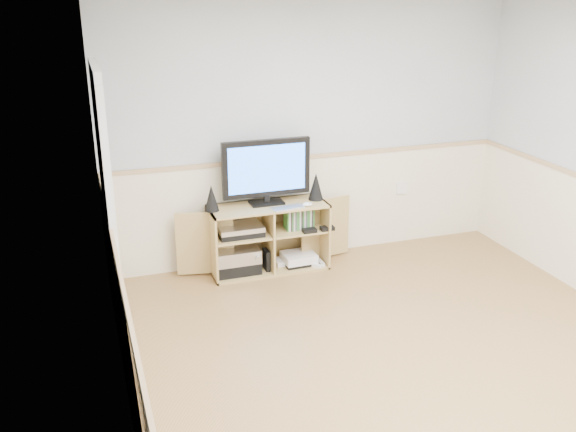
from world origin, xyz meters
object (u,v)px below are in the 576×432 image
(monitor, at_px, (266,170))
(game_consoles, at_px, (297,259))
(keyboard, at_px, (288,208))
(media_cabinet, at_px, (267,235))

(monitor, xyz_separation_m, game_consoles, (0.29, -0.06, -0.91))
(monitor, distance_m, keyboard, 0.40)
(game_consoles, bearing_deg, media_cabinet, 167.42)
(keyboard, bearing_deg, monitor, 120.25)
(keyboard, xyz_separation_m, game_consoles, (0.14, 0.13, -0.59))
(media_cabinet, xyz_separation_m, keyboard, (0.15, -0.19, 0.32))
(keyboard, relative_size, game_consoles, 0.67)
(media_cabinet, height_order, game_consoles, media_cabinet)
(game_consoles, bearing_deg, keyboard, -137.96)
(monitor, bearing_deg, media_cabinet, 90.00)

